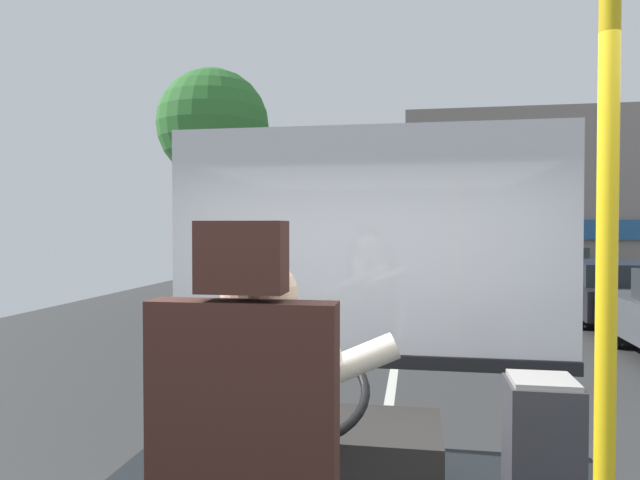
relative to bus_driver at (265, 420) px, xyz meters
name	(u,v)px	position (x,y,z in m)	size (l,w,h in m)	color
ground	(399,339)	(0.12, 9.06, -1.55)	(18.00, 44.00, 0.06)	#353535
bus_driver	(265,420)	(0.00, 0.00, 0.00)	(0.78, 0.55, 0.76)	black
steering_console	(324,459)	(0.00, 1.06, -0.55)	(1.10, 1.00, 0.82)	#282623
handrail_pole	(605,381)	(0.83, -0.27, 0.22)	(0.04, 0.04, 1.99)	gold
fare_box	(542,471)	(0.92, 0.74, -0.40)	(0.27, 0.27, 0.74)	#333338
windshield_panel	(366,273)	(0.12, 1.88, 0.28)	(2.50, 0.08, 1.48)	silver
street_tree	(213,127)	(-4.17, 10.83, 2.84)	(2.54, 2.54, 5.68)	#4C3828
shop_building	(597,203)	(6.71, 19.61, 1.37)	(13.25, 5.97, 5.80)	gray
parked_car_black	(604,290)	(4.56, 11.84, -0.85)	(1.91, 4.29, 1.31)	black
parked_car_green	(551,269)	(4.60, 17.01, -0.78)	(1.95, 3.89, 1.46)	#195633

